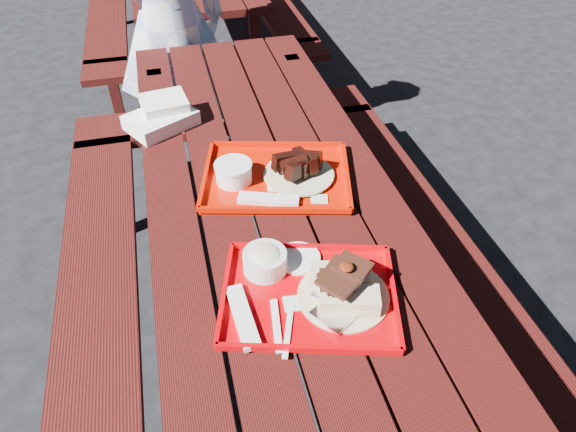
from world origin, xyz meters
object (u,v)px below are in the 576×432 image
at_px(near_tray, 309,284).
at_px(picnic_table_near, 276,247).
at_px(far_tray, 274,176).
at_px(person, 169,23).

bearing_deg(near_tray, picnic_table_near, 89.84).
distance_m(far_tray, person, 1.27).
distance_m(picnic_table_near, far_tray, 0.23).
height_order(far_tray, person, person).
xyz_separation_m(near_tray, far_tray, (0.02, 0.45, -0.01)).
xyz_separation_m(near_tray, person, (-0.20, 1.70, 0.03)).
height_order(picnic_table_near, person, person).
distance_m(near_tray, far_tray, 0.45).
relative_size(picnic_table_near, far_tray, 4.66).
bearing_deg(picnic_table_near, far_tray, 79.45).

